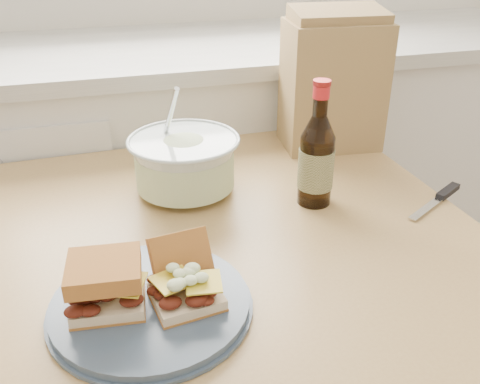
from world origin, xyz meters
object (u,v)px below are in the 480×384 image
object	(u,v)px
plate	(151,305)
coleslaw_bowl	(185,165)
dining_table	(237,276)
beer_bottle	(316,159)
paper_bag	(333,86)

from	to	relation	value
plate	coleslaw_bowl	world-z (taller)	coleslaw_bowl
dining_table	coleslaw_bowl	xyz separation A→B (m)	(-0.06, 0.18, 0.17)
dining_table	beer_bottle	xyz separation A→B (m)	(0.18, 0.06, 0.21)
plate	coleslaw_bowl	bearing A→B (deg)	71.43
dining_table	beer_bottle	distance (m)	0.28
dining_table	coleslaw_bowl	size ratio (longest dim) A/B	4.01
plate	coleslaw_bowl	xyz separation A→B (m)	(0.12, 0.37, 0.05)
plate	beer_bottle	size ratio (longest dim) A/B	1.16
beer_bottle	paper_bag	world-z (taller)	paper_bag
paper_bag	beer_bottle	bearing A→B (deg)	-114.05
coleslaw_bowl	beer_bottle	size ratio (longest dim) A/B	0.91
paper_bag	plate	bearing A→B (deg)	-129.71
beer_bottle	paper_bag	bearing A→B (deg)	51.59
dining_table	plate	size ratio (longest dim) A/B	3.14
beer_bottle	paper_bag	distance (m)	0.32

